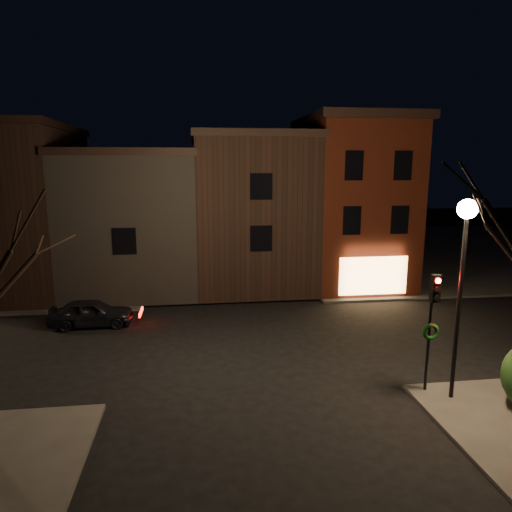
{
  "coord_description": "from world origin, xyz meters",
  "views": [
    {
      "loc": [
        -1.96,
        -18.88,
        7.56
      ],
      "look_at": [
        0.92,
        3.14,
        3.2
      ],
      "focal_mm": 32.0,
      "sensor_mm": 36.0,
      "label": 1
    }
  ],
  "objects": [
    {
      "name": "ground",
      "position": [
        0.0,
        0.0,
        0.0
      ],
      "size": [
        120.0,
        120.0,
        0.0
      ],
      "primitive_type": "plane",
      "color": "black",
      "rests_on": "ground"
    },
    {
      "name": "sidewalk_far_right",
      "position": [
        20.0,
        20.0,
        0.06
      ],
      "size": [
        30.0,
        30.0,
        0.12
      ],
      "primitive_type": "cube",
      "color": "#2D2B28",
      "rests_on": "ground"
    },
    {
      "name": "corner_building",
      "position": [
        8.0,
        9.47,
        5.4
      ],
      "size": [
        6.5,
        8.5,
        10.5
      ],
      "color": "#4E1A0E",
      "rests_on": "ground"
    },
    {
      "name": "row_building_a",
      "position": [
        1.5,
        10.5,
        4.83
      ],
      "size": [
        7.3,
        10.3,
        9.4
      ],
      "color": "black",
      "rests_on": "ground"
    },
    {
      "name": "row_building_b",
      "position": [
        -5.75,
        10.5,
        4.33
      ],
      "size": [
        7.8,
        10.3,
        8.4
      ],
      "color": "black",
      "rests_on": "ground"
    },
    {
      "name": "row_building_c",
      "position": [
        -13.0,
        10.5,
        5.08
      ],
      "size": [
        7.3,
        10.3,
        9.9
      ],
      "color": "black",
      "rests_on": "ground"
    },
    {
      "name": "street_lamp_near",
      "position": [
        6.2,
        -6.0,
        5.18
      ],
      "size": [
        0.6,
        0.6,
        6.48
      ],
      "color": "black",
      "rests_on": "sidewalk_near_right"
    },
    {
      "name": "traffic_signal",
      "position": [
        5.6,
        -5.51,
        2.81
      ],
      "size": [
        0.58,
        0.38,
        4.05
      ],
      "color": "black",
      "rests_on": "sidewalk_near_right"
    },
    {
      "name": "parked_car_a",
      "position": [
        -7.1,
        2.93,
        0.67
      ],
      "size": [
        3.95,
        1.68,
        1.33
      ],
      "primitive_type": "imported",
      "rotation": [
        0.0,
        0.0,
        1.6
      ],
      "color": "black",
      "rests_on": "ground"
    }
  ]
}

